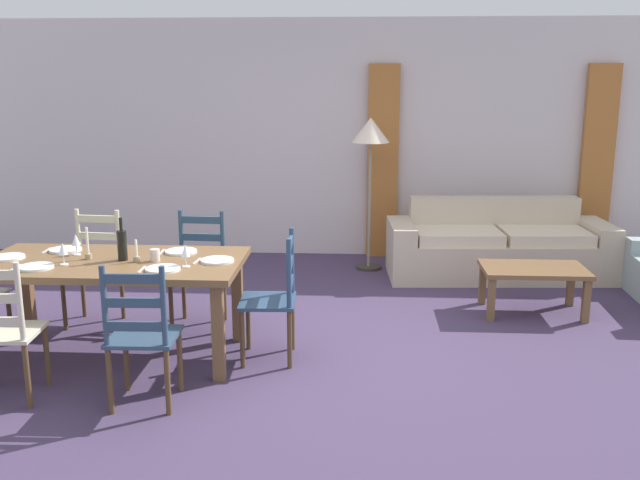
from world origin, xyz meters
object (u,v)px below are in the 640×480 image
object	(u,v)px
dining_chair_far_right	(199,270)
wine_bottle	(122,245)
dining_chair_near_right	(141,335)
wine_glass_near_right	(185,252)
couch	(497,248)
dining_chair_far_left	(94,268)
dining_table	(113,271)
wine_glass_far_left	(76,241)
standing_lamp	(371,139)
coffee_cup_primary	(155,255)
wine_glass_near_left	(63,250)
coffee_table	(533,274)
dining_chair_head_east	(275,297)
dining_chair_near_left	(2,331)

from	to	relation	value
dining_chair_far_right	wine_bottle	size ratio (longest dim) A/B	3.04
dining_chair_near_right	wine_glass_near_right	size ratio (longest dim) A/B	5.96
wine_glass_near_right	couch	world-z (taller)	wine_glass_near_right
dining_chair_far_left	dining_table	bearing A→B (deg)	-59.82
wine_glass_far_left	standing_lamp	xyz separation A→B (m)	(2.22, 2.47, 0.55)
dining_chair_far_left	couch	distance (m)	4.05
wine_bottle	coffee_cup_primary	size ratio (longest dim) A/B	3.51
dining_chair_far_right	wine_glass_near_left	xyz separation A→B (m)	(-0.76, -0.90, 0.38)
dining_chair_near_right	wine_glass_far_left	distance (m)	1.26
coffee_table	dining_chair_near_right	bearing A→B (deg)	-145.45
dining_chair_head_east	standing_lamp	distance (m)	2.83
dining_chair_near_left	wine_glass_near_right	size ratio (longest dim) A/B	5.96
wine_glass_near_left	wine_glass_far_left	distance (m)	0.29
dining_chair_near_left	couch	world-z (taller)	dining_chair_near_left
dining_chair_near_right	coffee_cup_primary	xyz separation A→B (m)	(-0.12, 0.78, 0.32)
dining_chair_near_right	standing_lamp	bearing A→B (deg)	66.77
couch	coffee_table	distance (m)	1.22
couch	wine_glass_near_right	bearing A→B (deg)	-136.00
dining_chair_near_right	dining_chair_head_east	world-z (taller)	same
wine_glass_near_left	couch	world-z (taller)	wine_glass_near_left
dining_chair_near_left	wine_bottle	size ratio (longest dim) A/B	3.04
dining_table	standing_lamp	bearing A→B (deg)	53.77
dining_chair_head_east	wine_bottle	size ratio (longest dim) A/B	3.04
dining_table	coffee_cup_primary	world-z (taller)	coffee_cup_primary
coffee_cup_primary	coffee_table	bearing A→B (deg)	21.94
dining_chair_near_left	wine_bottle	bearing A→B (deg)	54.52
dining_table	dining_chair_far_left	xyz separation A→B (m)	(-0.43, 0.74, -0.19)
wine_bottle	wine_glass_near_left	distance (m)	0.41
dining_table	dining_chair_head_east	bearing A→B (deg)	1.57
coffee_cup_primary	couch	world-z (taller)	coffee_cup_primary
dining_chair_near_right	coffee_table	size ratio (longest dim) A/B	1.07
dining_chair_near_left	standing_lamp	xyz separation A→B (m)	(2.37, 3.37, 0.93)
dining_table	couch	distance (m)	4.07
coffee_cup_primary	dining_table	bearing A→B (deg)	177.74
dining_chair_far_left	standing_lamp	bearing A→B (deg)	38.57
dining_chair_head_east	dining_table	bearing A→B (deg)	-178.43
wine_bottle	standing_lamp	size ratio (longest dim) A/B	0.19
wine_glass_near_left	couch	bearing A→B (deg)	35.91
dining_table	coffee_cup_primary	bearing A→B (deg)	-2.26
dining_chair_near_left	coffee_table	distance (m)	4.28
wine_glass_far_left	coffee_table	xyz separation A→B (m)	(3.66, 1.07, -0.51)
dining_chair_near_left	standing_lamp	size ratio (longest dim) A/B	0.59
wine_glass_far_left	coffee_table	size ratio (longest dim) A/B	0.18
dining_table	dining_chair_head_east	xyz separation A→B (m)	(1.19, 0.03, -0.19)
dining_chair_near_right	wine_glass_far_left	world-z (taller)	dining_chair_near_right
wine_bottle	wine_glass_near_right	xyz separation A→B (m)	(0.50, -0.16, -0.01)
dining_table	dining_chair_far_right	bearing A→B (deg)	58.12
wine_bottle	coffee_table	xyz separation A→B (m)	(3.26, 1.20, -0.51)
dining_chair_near_left	wine_bottle	xyz separation A→B (m)	(0.55, 0.76, 0.39)
wine_glass_near_left	coffee_cup_primary	world-z (taller)	wine_glass_near_left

